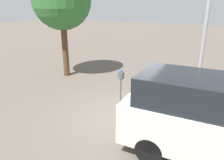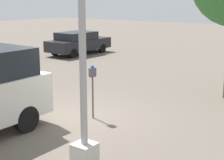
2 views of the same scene
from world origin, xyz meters
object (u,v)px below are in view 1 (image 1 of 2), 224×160
(lamp_post, at_px, (202,53))
(parked_van, at_px, (217,119))
(parking_meter_near, at_px, (121,81))
(street_tree, at_px, (62,1))

(lamp_post, distance_m, parked_van, 3.57)
(parking_meter_near, bearing_deg, lamp_post, 49.44)
(parking_meter_near, height_order, lamp_post, lamp_post)
(lamp_post, relative_size, street_tree, 1.22)
(parking_meter_near, relative_size, parked_van, 0.34)
(lamp_post, bearing_deg, street_tree, 174.22)
(lamp_post, xyz_separation_m, parked_van, (0.76, -3.37, -0.89))
(parked_van, relative_size, street_tree, 0.85)
(parking_meter_near, bearing_deg, street_tree, 163.88)
(lamp_post, distance_m, street_tree, 7.24)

